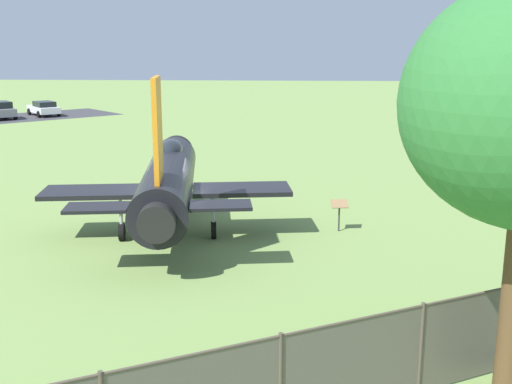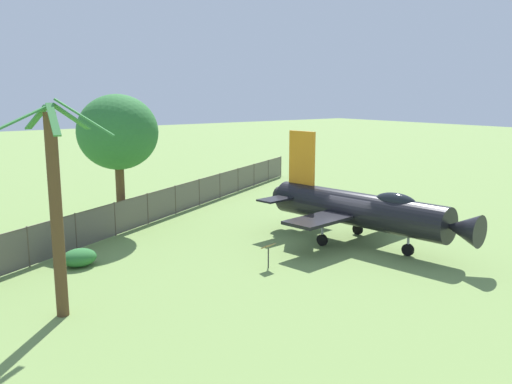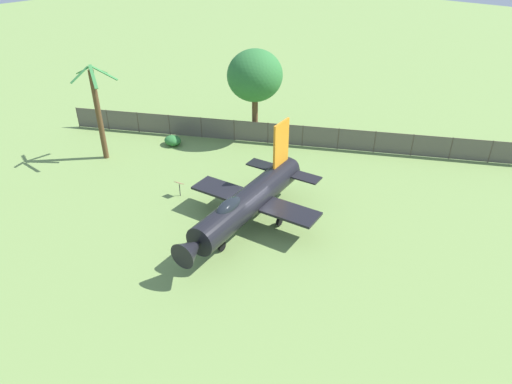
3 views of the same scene
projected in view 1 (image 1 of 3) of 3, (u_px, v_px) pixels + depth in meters
ground_plane at (170, 231)px, 22.49m from camera, size 200.00×200.00×0.00m
display_jet at (169, 178)px, 22.41m from camera, size 8.76×12.07×5.70m
perimeter_fence at (354, 363)px, 11.10m from camera, size 34.20×18.33×1.89m
info_plaque at (339, 208)px, 22.27m from camera, size 0.65×0.47×1.14m
parked_car_white at (44, 108)px, 59.31m from camera, size 4.31×4.66×1.40m
parked_car_gray at (0, 110)px, 56.73m from camera, size 4.14×4.41×1.61m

